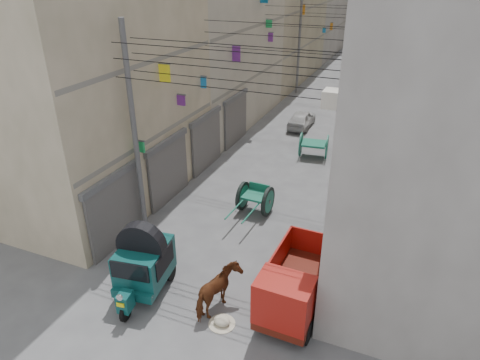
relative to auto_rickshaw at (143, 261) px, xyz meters
The scene contains 16 objects.
building_row_left 32.29m from the auto_rickshaw, 101.74° to the left, with size 8.00×62.00×14.00m.
building_row_right 33.03m from the auto_rickshaw, 73.03° to the left, with size 8.00×62.00×14.00m.
shutters_left 7.82m from the auto_rickshaw, 107.90° to the left, with size 0.18×14.40×2.88m.
signboards 18.91m from the auto_rickshaw, 85.39° to the left, with size 8.22×40.52×5.67m.
ac_units 9.42m from the auto_rickshaw, 42.41° to the left, with size 0.70×6.55×3.35m.
utility_poles 14.43m from the auto_rickshaw, 83.84° to the left, with size 7.40×22.20×8.00m.
overhead_cables 12.86m from the auto_rickshaw, 82.45° to the left, with size 7.40×22.52×1.12m.
auto_rickshaw is the anchor object (origin of this frame).
tonga_cart 6.17m from the auto_rickshaw, 75.69° to the left, with size 1.36×2.81×1.25m.
mini_truck 4.75m from the auto_rickshaw, ahead, with size 1.68×3.57×1.98m.
second_cart 12.91m from the auto_rickshaw, 79.29° to the left, with size 1.65×1.50×1.32m.
feed_sack 3.11m from the auto_rickshaw, ahead, with size 0.50×0.40×0.25m, color beige.
horse 2.61m from the auto_rickshaw, ahead, with size 0.78×1.71×1.45m, color brown.
distant_car_white 17.13m from the auto_rickshaw, 88.27° to the left, with size 1.29×3.21×1.09m, color #B9B9B9.
distant_car_grey 32.25m from the auto_rickshaw, 85.55° to the left, with size 1.31×3.77×1.24m, color #4D514F.
distant_car_green 34.43m from the auto_rickshaw, 87.52° to the left, with size 1.81×4.45×1.29m, color #1D5636.
Camera 1 is at (5.49, -5.92, 9.52)m, focal length 32.00 mm.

